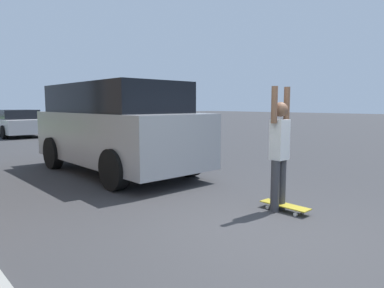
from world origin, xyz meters
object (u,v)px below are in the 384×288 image
object	(u,v)px
suv_parked	(116,126)
car_down_street	(16,123)
skateboarder	(279,148)
skateboard	(285,206)

from	to	relation	value
suv_parked	car_down_street	distance (m)	11.91
skateboarder	skateboard	xyz separation A→B (m)	(0.05, -0.09, -0.87)
suv_parked	skateboard	size ratio (longest dim) A/B	6.35
car_down_street	skateboard	distance (m)	16.27
car_down_street	skateboard	xyz separation A→B (m)	(-0.71, -16.25, -0.58)
car_down_street	skateboard	size ratio (longest dim) A/B	5.91
skateboarder	skateboard	bearing A→B (deg)	-63.44
skateboard	suv_parked	bearing A→B (deg)	94.21
suv_parked	skateboarder	bearing A→B (deg)	-86.32
car_down_street	skateboarder	size ratio (longest dim) A/B	2.44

